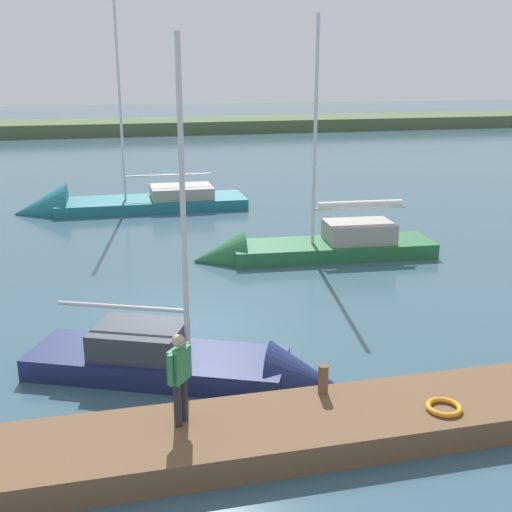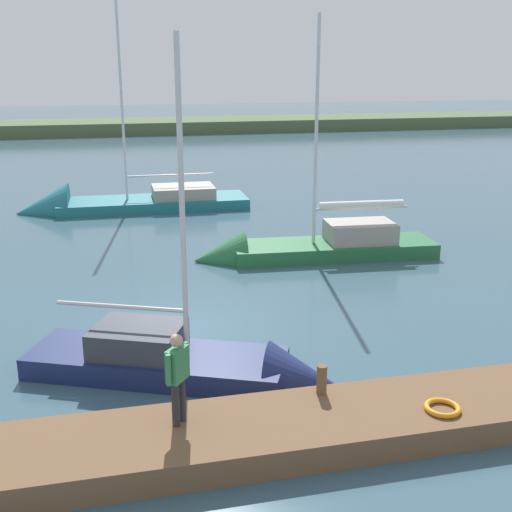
{
  "view_description": "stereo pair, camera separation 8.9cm",
  "coord_description": "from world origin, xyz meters",
  "px_view_note": "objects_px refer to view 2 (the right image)",
  "views": [
    {
      "loc": [
        1.84,
        15.52,
        6.54
      ],
      "look_at": [
        -1.89,
        -0.01,
        1.77
      ],
      "focal_mm": 44.92,
      "sensor_mm": 36.0,
      "label": 1
    },
    {
      "loc": [
        1.75,
        15.54,
        6.54
      ],
      "look_at": [
        -1.89,
        -0.01,
        1.77
      ],
      "focal_mm": 44.92,
      "sensor_mm": 36.0,
      "label": 2
    }
  ],
  "objects_px": {
    "sailboat_outer_mooring": "(200,372)",
    "person_on_dock": "(178,373)",
    "sailboat_inner_slip": "(112,208)",
    "mooring_post_near": "(322,379)",
    "sailboat_behind_pier": "(302,252)",
    "life_ring_buoy": "(442,408)"
  },
  "relations": [
    {
      "from": "sailboat_outer_mooring",
      "to": "person_on_dock",
      "type": "height_order",
      "value": "sailboat_outer_mooring"
    },
    {
      "from": "sailboat_inner_slip",
      "to": "person_on_dock",
      "type": "xyz_separation_m",
      "value": [
        -0.82,
        20.17,
        1.36
      ]
    },
    {
      "from": "mooring_post_near",
      "to": "sailboat_inner_slip",
      "type": "relative_size",
      "value": 0.05
    },
    {
      "from": "sailboat_inner_slip",
      "to": "person_on_dock",
      "type": "bearing_deg",
      "value": 93.07
    },
    {
      "from": "mooring_post_near",
      "to": "person_on_dock",
      "type": "height_order",
      "value": "person_on_dock"
    },
    {
      "from": "sailboat_inner_slip",
      "to": "mooring_post_near",
      "type": "bearing_deg",
      "value": 101.06
    },
    {
      "from": "sailboat_outer_mooring",
      "to": "person_on_dock",
      "type": "xyz_separation_m",
      "value": [
        0.74,
        2.61,
        1.37
      ]
    },
    {
      "from": "sailboat_behind_pier",
      "to": "mooring_post_near",
      "type": "bearing_deg",
      "value": 78.8
    },
    {
      "from": "life_ring_buoy",
      "to": "sailboat_outer_mooring",
      "type": "bearing_deg",
      "value": -39.64
    },
    {
      "from": "sailboat_outer_mooring",
      "to": "person_on_dock",
      "type": "distance_m",
      "value": 3.04
    },
    {
      "from": "person_on_dock",
      "to": "sailboat_behind_pier",
      "type": "bearing_deg",
      "value": -79.36
    },
    {
      "from": "mooring_post_near",
      "to": "sailboat_inner_slip",
      "type": "xyz_separation_m",
      "value": [
        3.59,
        -19.73,
        -0.68
      ]
    },
    {
      "from": "sailboat_behind_pier",
      "to": "person_on_dock",
      "type": "distance_m",
      "value": 12.21
    },
    {
      "from": "sailboat_outer_mooring",
      "to": "sailboat_inner_slip",
      "type": "bearing_deg",
      "value": 118.62
    },
    {
      "from": "person_on_dock",
      "to": "mooring_post_near",
      "type": "bearing_deg",
      "value": -132.88
    },
    {
      "from": "mooring_post_near",
      "to": "life_ring_buoy",
      "type": "height_order",
      "value": "mooring_post_near"
    },
    {
      "from": "life_ring_buoy",
      "to": "sailboat_behind_pier",
      "type": "bearing_deg",
      "value": -94.43
    },
    {
      "from": "sailboat_inner_slip",
      "to": "sailboat_behind_pier",
      "type": "bearing_deg",
      "value": 125.08
    },
    {
      "from": "life_ring_buoy",
      "to": "mooring_post_near",
      "type": "bearing_deg",
      "value": -29.98
    },
    {
      "from": "sailboat_inner_slip",
      "to": "life_ring_buoy",
      "type": "bearing_deg",
      "value": 105.59
    },
    {
      "from": "mooring_post_near",
      "to": "sailboat_outer_mooring",
      "type": "height_order",
      "value": "sailboat_outer_mooring"
    },
    {
      "from": "mooring_post_near",
      "to": "sailboat_behind_pier",
      "type": "relative_size",
      "value": 0.06
    }
  ]
}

